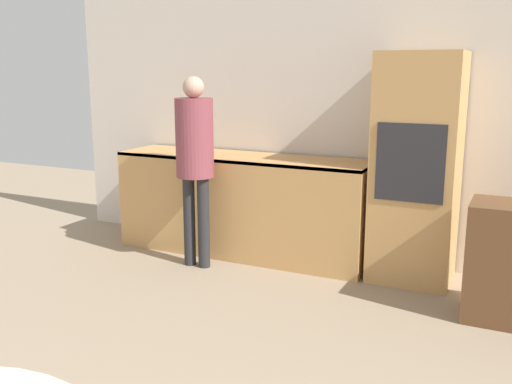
# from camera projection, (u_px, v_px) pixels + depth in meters

# --- Properties ---
(wall_back) EXTENTS (6.57, 0.05, 2.60)m
(wall_back) POSITION_uv_depth(u_px,v_px,m) (387.00, 118.00, 4.94)
(wall_back) COLOR silver
(wall_back) RESTS_ON ground_plane
(kitchen_counter) EXTENTS (2.41, 0.60, 0.93)m
(kitchen_counter) POSITION_uv_depth(u_px,v_px,m) (243.00, 204.00, 5.33)
(kitchen_counter) COLOR tan
(kitchen_counter) RESTS_ON ground_plane
(oven_unit) EXTENTS (0.65, 0.59, 1.85)m
(oven_unit) POSITION_uv_depth(u_px,v_px,m) (416.00, 169.00, 4.58)
(oven_unit) COLOR tan
(oven_unit) RESTS_ON ground_plane
(person_standing) EXTENTS (0.32, 0.32, 1.66)m
(person_standing) POSITION_uv_depth(u_px,v_px,m) (195.00, 151.00, 4.86)
(person_standing) COLOR #262628
(person_standing) RESTS_ON ground_plane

